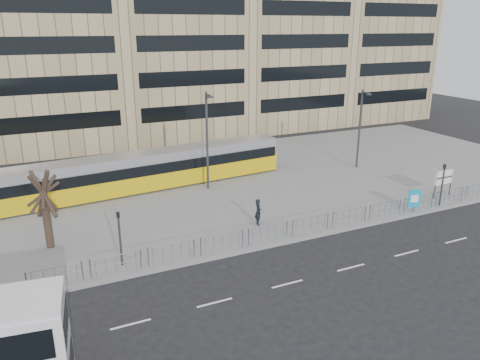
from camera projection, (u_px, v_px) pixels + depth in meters
name	position (u px, v px, depth m)	size (l,w,h in m)	color
ground	(282.00, 245.00, 28.08)	(120.00, 120.00, 0.00)	black
plaza	(209.00, 185.00, 38.37)	(64.00, 24.00, 0.15)	slate
kerb	(282.00, 243.00, 28.10)	(64.00, 0.25, 0.17)	gray
building_row	(148.00, 22.00, 54.11)	(70.40, 18.40, 31.20)	maroon
pedestrian_barrier	(306.00, 221.00, 29.00)	(32.07, 0.07, 1.10)	gray
road_markings	(336.00, 271.00, 25.04)	(62.00, 0.12, 0.01)	white
tram	(135.00, 173.00, 36.41)	(25.32, 4.67, 2.97)	gold
station_sign	(444.00, 179.00, 35.13)	(1.81, 0.13, 2.08)	#2D2D30
ad_panel	(414.00, 199.00, 32.41)	(0.84, 0.36, 1.63)	#2D2D30
pedestrian	(258.00, 212.00, 30.33)	(0.64, 0.42, 1.77)	black
traffic_light_west	(119.00, 232.00, 24.81)	(0.20, 0.23, 3.10)	#2D2D30
traffic_light_east	(443.00, 179.00, 33.24)	(0.19, 0.22, 3.10)	#2D2D30
lamp_post_west	(207.00, 137.00, 36.04)	(0.45, 1.04, 7.67)	#2D2D30
lamp_post_east	(360.00, 126.00, 41.71)	(0.45, 1.04, 7.06)	#2D2D30
bare_tree	(39.00, 166.00, 25.95)	(4.85, 4.85, 7.14)	black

